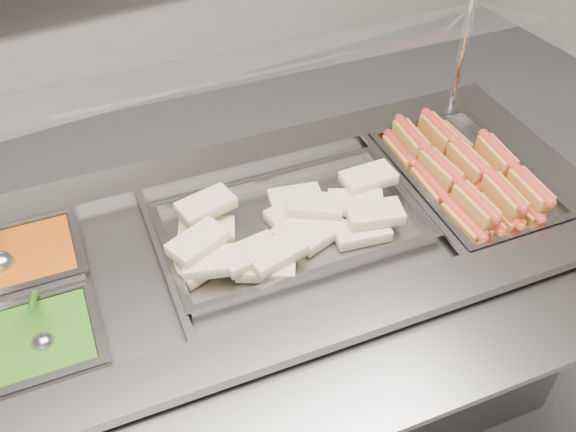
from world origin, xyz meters
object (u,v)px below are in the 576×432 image
steam_counter (273,329)px  ladle (1,262)px  sneeze_guard (238,69)px  pan_wraps (291,228)px  pan_hotdogs (464,183)px  serving_spoon (42,336)px

steam_counter → ladle: (-0.64, 0.21, 0.45)m
sneeze_guard → pan_wraps: sneeze_guard is taller
pan_hotdogs → serving_spoon: serving_spoon is taller
pan_wraps → ladle: ladle is taller
pan_hotdogs → pan_wraps: 0.55m
serving_spoon → ladle: bearing=96.6°
sneeze_guard → ladle: size_ratio=8.67×
pan_wraps → serving_spoon: (-0.67, -0.06, 0.04)m
sneeze_guard → ladle: 0.76m
sneeze_guard → pan_hotdogs: (0.58, -0.29, -0.40)m
pan_hotdogs → ladle: ladle is taller
steam_counter → pan_hotdogs: 0.73m
serving_spoon → sneeze_guard: bearing=23.5°
sneeze_guard → pan_wraps: bearing=-82.0°
serving_spoon → pan_hotdogs: bearing=-0.5°
steam_counter → serving_spoon: (-0.61, -0.07, 0.45)m
pan_wraps → pan_hotdogs: bearing=-7.4°
pan_wraps → ladle: (-0.70, 0.22, 0.03)m
steam_counter → serving_spoon: 0.76m
sneeze_guard → serving_spoon: 0.78m
pan_hotdogs → pan_wraps: bearing=172.6°
sneeze_guard → ladle: (-0.67, 0.00, -0.35)m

